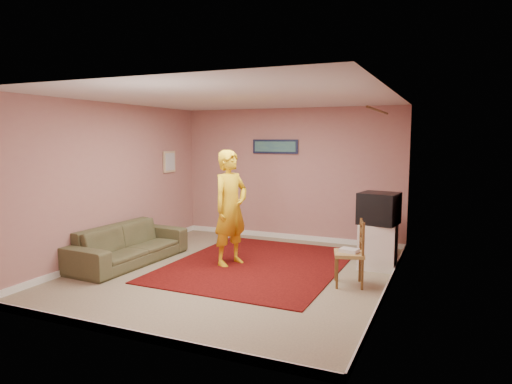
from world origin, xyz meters
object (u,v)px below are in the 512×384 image
at_px(sofa, 129,244).
at_px(person, 231,208).
at_px(crt_tv, 379,208).
at_px(tv_cabinet, 378,246).
at_px(chair_b, 349,246).
at_px(chair_a, 376,226).

xyz_separation_m(sofa, person, (1.56, 0.57, 0.61)).
bearing_deg(person, crt_tv, -52.52).
bearing_deg(tv_cabinet, person, -161.52).
xyz_separation_m(tv_cabinet, chair_b, (-0.23, -1.01, 0.21)).
xyz_separation_m(chair_a, sofa, (-3.61, -1.98, -0.23)).
bearing_deg(sofa, person, -67.11).
bearing_deg(chair_a, tv_cabinet, -71.31).
bearing_deg(crt_tv, chair_b, -93.14).
relative_size(crt_tv, chair_b, 1.27).
bearing_deg(sofa, chair_b, -82.38).
distance_m(crt_tv, sofa, 4.01).
bearing_deg(tv_cabinet, crt_tv, 170.35).
bearing_deg(chair_a, crt_tv, -71.76).
height_order(sofa, person, person).
relative_size(crt_tv, chair_a, 1.34).
height_order(chair_a, chair_b, chair_b).
bearing_deg(tv_cabinet, chair_a, 102.03).
xyz_separation_m(tv_cabinet, person, (-2.19, -0.73, 0.57)).
bearing_deg(person, tv_cabinet, -52.59).
distance_m(chair_a, chair_b, 1.69).
distance_m(chair_a, person, 2.51).
distance_m(crt_tv, chair_a, 0.80).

